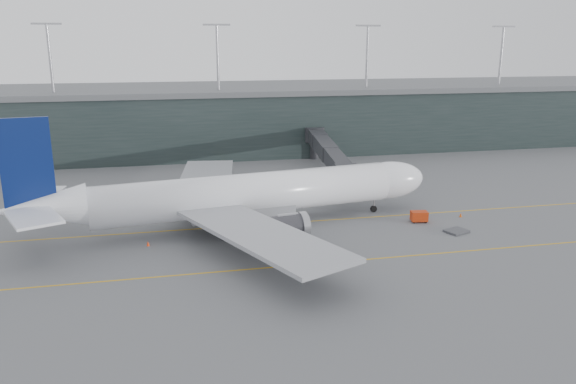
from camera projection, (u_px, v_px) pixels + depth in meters
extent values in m
plane|color=#57575C|center=(219.00, 219.00, 83.90)|extent=(320.00, 320.00, 0.00)
cube|color=gold|center=(221.00, 227.00, 80.12)|extent=(160.00, 0.25, 0.02)
cube|color=gold|center=(235.00, 270.00, 65.02)|extent=(160.00, 0.25, 0.02)
cube|color=gold|center=(236.00, 185.00, 103.79)|extent=(0.25, 60.00, 0.02)
cube|color=#1E2A29|center=(195.00, 121.00, 136.82)|extent=(240.00, 35.00, 14.00)
cube|color=#5A5C5F|center=(194.00, 89.00, 134.84)|extent=(240.00, 36.00, 1.20)
cylinder|color=#9E9EA3|center=(50.00, 60.00, 117.36)|extent=(0.60, 0.60, 14.00)
cylinder|color=#9E9EA3|center=(218.00, 58.00, 124.50)|extent=(0.60, 0.60, 14.00)
cylinder|color=#9E9EA3|center=(367.00, 58.00, 131.64)|extent=(0.60, 0.60, 14.00)
cylinder|color=#9E9EA3|center=(501.00, 57.00, 138.79)|extent=(0.60, 0.60, 14.00)
cylinder|color=white|center=(247.00, 194.00, 79.11)|extent=(42.98, 11.87, 5.74)
ellipsoid|color=white|center=(388.00, 180.00, 86.80)|extent=(12.76, 7.43, 5.74)
cone|color=white|center=(44.00, 208.00, 70.00)|extent=(10.88, 6.93, 5.51)
cube|color=#919399|center=(241.00, 209.00, 79.38)|extent=(15.33, 6.73, 1.85)
cube|color=black|center=(408.00, 173.00, 87.75)|extent=(2.42, 3.04, 0.74)
cube|color=#919399|center=(260.00, 234.00, 65.43)|extent=(18.67, 27.90, 0.51)
cylinder|color=#333338|center=(281.00, 228.00, 72.44)|extent=(6.88, 4.15, 3.24)
cube|color=#919399|center=(206.00, 179.00, 91.39)|extent=(11.83, 27.72, 0.51)
cylinder|color=#333338|center=(243.00, 194.00, 88.34)|extent=(6.88, 4.15, 3.24)
cube|color=#091951|center=(26.00, 163.00, 68.01)|extent=(6.02, 1.33, 11.11)
cube|color=white|center=(33.00, 217.00, 64.96)|extent=(7.98, 9.67, 0.32)
cube|color=white|center=(38.00, 195.00, 74.17)|extent=(6.02, 8.87, 0.32)
cylinder|color=black|center=(374.00, 209.00, 87.16)|extent=(1.06, 0.51, 1.02)
cylinder|color=#9E9EA3|center=(374.00, 205.00, 86.98)|extent=(0.28, 0.28, 2.41)
cylinder|color=black|center=(231.00, 235.00, 74.96)|extent=(1.26, 0.63, 1.20)
cylinder|color=black|center=(215.00, 217.00, 82.99)|extent=(1.26, 0.63, 1.20)
cube|color=#26272A|center=(347.00, 175.00, 87.54)|extent=(3.98, 4.35, 3.06)
cube|color=#26272A|center=(337.00, 163.00, 96.27)|extent=(4.55, 14.44, 2.73)
cube|color=#26272A|center=(325.00, 148.00, 109.94)|extent=(4.82, 14.48, 2.84)
cube|color=#26272A|center=(316.00, 136.00, 123.62)|extent=(5.09, 14.51, 2.95)
cylinder|color=#9E9EA3|center=(336.00, 181.00, 97.89)|extent=(0.55, 0.55, 4.15)
cube|color=#333338|center=(336.00, 191.00, 98.33)|extent=(2.38, 1.91, 0.76)
cylinder|color=#26272A|center=(292.00, 135.00, 124.84)|extent=(4.37, 4.37, 3.28)
cylinder|color=#26272A|center=(292.00, 151.00, 125.75)|extent=(1.97, 1.97, 3.93)
cube|color=#B52D0C|center=(419.00, 216.00, 82.24)|extent=(2.57, 1.84, 1.40)
cylinder|color=black|center=(414.00, 222.00, 81.85)|extent=(0.45, 0.22, 0.43)
cylinder|color=black|center=(426.00, 222.00, 81.95)|extent=(0.45, 0.22, 0.43)
cylinder|color=black|center=(412.00, 220.00, 82.89)|extent=(0.45, 0.22, 0.43)
cylinder|color=black|center=(424.00, 219.00, 82.99)|extent=(0.45, 0.22, 0.43)
cube|color=#3A3B3F|center=(456.00, 231.00, 77.99)|extent=(3.61, 3.27, 0.30)
cube|color=#333338|center=(180.00, 203.00, 91.75)|extent=(2.07, 1.74, 0.19)
cube|color=silver|center=(180.00, 198.00, 91.53)|extent=(1.68, 1.60, 1.43)
cube|color=navy|center=(180.00, 193.00, 91.33)|extent=(1.73, 1.65, 0.08)
cube|color=#333338|center=(200.00, 200.00, 93.50)|extent=(2.18, 1.76, 0.21)
cube|color=#ACB2B8|center=(199.00, 194.00, 93.25)|extent=(1.75, 1.64, 1.60)
cube|color=navy|center=(199.00, 189.00, 93.03)|extent=(1.80, 1.70, 0.09)
cube|color=#333338|center=(209.00, 201.00, 92.59)|extent=(2.13, 1.88, 0.18)
cube|color=silver|center=(208.00, 197.00, 92.38)|extent=(1.76, 1.69, 1.36)
cube|color=navy|center=(208.00, 192.00, 92.20)|extent=(1.81, 1.75, 0.07)
cone|color=#CB4D0B|center=(461.00, 215.00, 84.73)|extent=(0.41, 0.41, 0.66)
cone|color=#F65A0D|center=(324.00, 261.00, 66.91)|extent=(0.41, 0.41, 0.66)
cone|color=orange|center=(276.00, 193.00, 96.98)|extent=(0.49, 0.49, 0.78)
cone|color=#FC3D0E|center=(148.00, 244.00, 72.75)|extent=(0.40, 0.40, 0.64)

